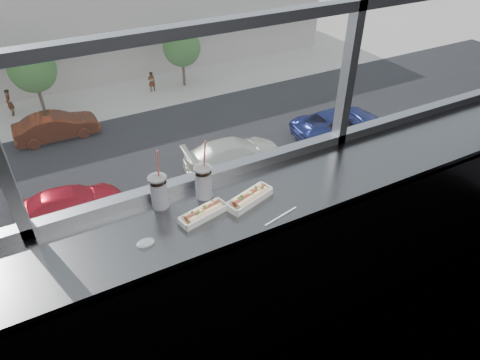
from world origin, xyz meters
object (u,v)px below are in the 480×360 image
pedestrian_d (151,80)px  tree_right (182,48)px  loose_straw (281,216)px  car_near_d (234,150)px  soda_cup_left (159,190)px  wrapper (145,243)px  car_near_c (70,198)px  pedestrian_b (8,100)px  car_far_b (55,122)px  hotdog_tray_left (203,213)px  soda_cup_right (203,181)px  tree_center (32,69)px  car_near_e (340,120)px  hotdog_tray_right (250,197)px

pedestrian_d → tree_right: bearing=177.3°
loose_straw → car_near_d: bearing=51.4°
soda_cup_left → wrapper: bearing=-123.9°
car_near_c → wrapper: bearing=-175.5°
loose_straw → tree_right: size_ratio=0.05×
pedestrian_b → pedestrian_d: 9.81m
wrapper → car_far_b: wrapper is taller
hotdog_tray_left → car_near_d: bearing=49.7°
soda_cup_right → tree_right: (10.35, 28.13, -9.20)m
pedestrian_b → tree_center: (1.98, -0.86, 2.08)m
car_far_b → tree_center: tree_center is taller
car_far_b → pedestrian_d: car_far_b is taller
soda_cup_left → tree_right: (10.60, 28.10, -9.20)m
loose_straw → car_near_e: (15.60, 16.50, -10.92)m
pedestrian_d → car_near_c: bearing=56.2°
loose_straw → car_far_b: loose_straw is taller
soda_cup_right → car_near_d: bearing=62.3°
wrapper → tree_center: bearing=89.2°
hotdog_tray_left → car_far_b: (0.35, 24.30, -10.97)m
hotdog_tray_right → pedestrian_d: size_ratio=0.17×
wrapper → car_near_d: size_ratio=0.01×
car_near_d → soda_cup_left: bearing=154.7°
tree_center → loose_straw: bearing=-89.4°
soda_cup_right → car_far_b: bearing=89.4°
loose_straw → car_near_c: size_ratio=0.04×
wrapper → tree_right: wrapper is taller
car_near_c → car_near_d: (8.81, 0.00, 0.16)m
hotdog_tray_left → pedestrian_b: hotdog_tray_left is taller
car_far_b → car_near_e: bearing=-116.8°
soda_cup_right → car_near_e: soda_cup_right is taller
pedestrian_b → car_far_b: bearing=25.1°
car_far_b → car_near_d: 11.46m
pedestrian_b → tree_right: tree_right is taller
hotdog_tray_right → tree_center: size_ratio=0.07×
car_near_d → tree_right: (1.87, 12.00, 1.85)m
car_near_e → car_near_d: bearing=93.9°
soda_cup_right → tree_center: bearing=90.1°
soda_cup_right → tree_right: size_ratio=0.08×
soda_cup_right → pedestrian_b: 31.10m
hotdog_tray_right → car_near_d: 21.32m
car_near_d → tree_center: size_ratio=1.38×
soda_cup_right → loose_straw: (0.29, -0.36, -0.11)m
soda_cup_right → car_near_d: soda_cup_right is taller
car_near_e → pedestrian_b: bearing=58.2°
soda_cup_left → car_near_c: (-0.09, 16.10, -11.21)m
car_near_c → tree_right: size_ratio=1.27×
loose_straw → wrapper: wrapper is taller
soda_cup_left → wrapper: 0.32m
car_near_d → car_near_c: bearing=93.2°
soda_cup_left → car_near_c: 19.62m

